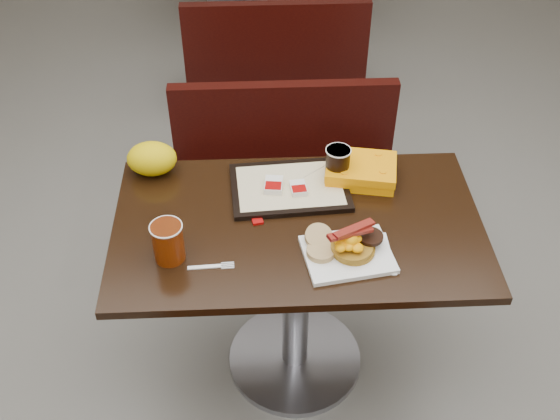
{
  "coord_description": "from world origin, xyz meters",
  "views": [
    {
      "loc": [
        -0.13,
        -1.59,
        2.23
      ],
      "look_at": [
        -0.06,
        -0.01,
        0.82
      ],
      "focal_mm": 43.02,
      "sensor_mm": 36.0,
      "label": 1
    }
  ],
  "objects_px": {
    "table_near": "(296,298)",
    "knife": "(389,253)",
    "pancake_stack": "(353,247)",
    "hashbrown_sleeve_left": "(274,185)",
    "coffee_cup_near": "(168,242)",
    "tray": "(290,187)",
    "fork": "(204,267)",
    "paper_bag": "(152,159)",
    "hashbrown_sleeve_right": "(298,188)",
    "platter": "(348,254)",
    "clamshell": "(361,171)",
    "bench_far_s": "(275,48)",
    "bench_near_n": "(286,180)",
    "coffee_cup_far": "(338,163)"
  },
  "relations": [
    {
      "from": "platter",
      "to": "table_near",
      "type": "bearing_deg",
      "value": 122.77
    },
    {
      "from": "bench_near_n",
      "to": "tray",
      "type": "distance_m",
      "value": 0.67
    },
    {
      "from": "fork",
      "to": "knife",
      "type": "height_order",
      "value": "same"
    },
    {
      "from": "table_near",
      "to": "clamshell",
      "type": "bearing_deg",
      "value": 43.25
    },
    {
      "from": "clamshell",
      "to": "bench_far_s",
      "type": "bearing_deg",
      "value": 108.83
    },
    {
      "from": "bench_far_s",
      "to": "coffee_cup_far",
      "type": "relative_size",
      "value": 8.87
    },
    {
      "from": "table_near",
      "to": "bench_near_n",
      "type": "xyz_separation_m",
      "value": [
        0.0,
        0.7,
        -0.02
      ]
    },
    {
      "from": "knife",
      "to": "tray",
      "type": "xyz_separation_m",
      "value": [
        -0.29,
        0.32,
        0.01
      ]
    },
    {
      "from": "knife",
      "to": "clamshell",
      "type": "bearing_deg",
      "value": -175.53
    },
    {
      "from": "coffee_cup_far",
      "to": "hashbrown_sleeve_right",
      "type": "bearing_deg",
      "value": -152.82
    },
    {
      "from": "table_near",
      "to": "knife",
      "type": "height_order",
      "value": "knife"
    },
    {
      "from": "hashbrown_sleeve_right",
      "to": "paper_bag",
      "type": "height_order",
      "value": "paper_bag"
    },
    {
      "from": "bench_near_n",
      "to": "coffee_cup_far",
      "type": "xyz_separation_m",
      "value": [
        0.15,
        -0.49,
        0.47
      ]
    },
    {
      "from": "tray",
      "to": "bench_near_n",
      "type": "bearing_deg",
      "value": 84.45
    },
    {
      "from": "knife",
      "to": "hashbrown_sleeve_right",
      "type": "distance_m",
      "value": 0.4
    },
    {
      "from": "table_near",
      "to": "paper_bag",
      "type": "height_order",
      "value": "paper_bag"
    },
    {
      "from": "coffee_cup_near",
      "to": "clamshell",
      "type": "xyz_separation_m",
      "value": [
        0.64,
        0.36,
        -0.03
      ]
    },
    {
      "from": "pancake_stack",
      "to": "hashbrown_sleeve_left",
      "type": "bearing_deg",
      "value": 126.84
    },
    {
      "from": "knife",
      "to": "paper_bag",
      "type": "relative_size",
      "value": 1.05
    },
    {
      "from": "tray",
      "to": "hashbrown_sleeve_right",
      "type": "xyz_separation_m",
      "value": [
        0.03,
        -0.03,
        0.02
      ]
    },
    {
      "from": "table_near",
      "to": "paper_bag",
      "type": "relative_size",
      "value": 6.91
    },
    {
      "from": "bench_far_s",
      "to": "paper_bag",
      "type": "xyz_separation_m",
      "value": [
        -0.49,
        -1.61,
        0.45
      ]
    },
    {
      "from": "hashbrown_sleeve_left",
      "to": "pancake_stack",
      "type": "bearing_deg",
      "value": -46.59
    },
    {
      "from": "bench_far_s",
      "to": "platter",
      "type": "xyz_separation_m",
      "value": [
        0.14,
        -2.06,
        0.4
      ]
    },
    {
      "from": "fork",
      "to": "paper_bag",
      "type": "distance_m",
      "value": 0.51
    },
    {
      "from": "hashbrown_sleeve_left",
      "to": "fork",
      "type": "bearing_deg",
      "value": -116.37
    },
    {
      "from": "coffee_cup_near",
      "to": "coffee_cup_far",
      "type": "bearing_deg",
      "value": 32.44
    },
    {
      "from": "bench_far_s",
      "to": "paper_bag",
      "type": "height_order",
      "value": "paper_bag"
    },
    {
      "from": "hashbrown_sleeve_right",
      "to": "clamshell",
      "type": "bearing_deg",
      "value": 13.16
    },
    {
      "from": "table_near",
      "to": "coffee_cup_near",
      "type": "bearing_deg",
      "value": -161.04
    },
    {
      "from": "tray",
      "to": "bench_far_s",
      "type": "bearing_deg",
      "value": 85.72
    },
    {
      "from": "hashbrown_sleeve_right",
      "to": "table_near",
      "type": "bearing_deg",
      "value": -100.36
    },
    {
      "from": "coffee_cup_near",
      "to": "tray",
      "type": "relative_size",
      "value": 0.33
    },
    {
      "from": "table_near",
      "to": "platter",
      "type": "height_order",
      "value": "platter"
    },
    {
      "from": "bench_far_s",
      "to": "tray",
      "type": "bearing_deg",
      "value": -90.56
    },
    {
      "from": "platter",
      "to": "fork",
      "type": "height_order",
      "value": "platter"
    },
    {
      "from": "fork",
      "to": "clamshell",
      "type": "distance_m",
      "value": 0.67
    },
    {
      "from": "table_near",
      "to": "platter",
      "type": "relative_size",
      "value": 4.52
    },
    {
      "from": "tray",
      "to": "table_near",
      "type": "bearing_deg",
      "value": -87.97
    },
    {
      "from": "bench_far_s",
      "to": "coffee_cup_near",
      "type": "relative_size",
      "value": 7.64
    },
    {
      "from": "platter",
      "to": "bench_far_s",
      "type": "bearing_deg",
      "value": 84.84
    },
    {
      "from": "hashbrown_sleeve_left",
      "to": "hashbrown_sleeve_right",
      "type": "bearing_deg",
      "value": -6.27
    },
    {
      "from": "platter",
      "to": "hashbrown_sleeve_right",
      "type": "bearing_deg",
      "value": 104.69
    },
    {
      "from": "table_near",
      "to": "clamshell",
      "type": "xyz_separation_m",
      "value": [
        0.23,
        0.22,
        0.41
      ]
    },
    {
      "from": "fork",
      "to": "platter",
      "type": "bearing_deg",
      "value": 0.72
    },
    {
      "from": "table_near",
      "to": "hashbrown_sleeve_right",
      "type": "height_order",
      "value": "hashbrown_sleeve_right"
    },
    {
      "from": "bench_near_n",
      "to": "hashbrown_sleeve_right",
      "type": "relative_size",
      "value": 13.96
    },
    {
      "from": "paper_bag",
      "to": "hashbrown_sleeve_right",
      "type": "bearing_deg",
      "value": -16.15
    },
    {
      "from": "hashbrown_sleeve_left",
      "to": "clamshell",
      "type": "bearing_deg",
      "value": 17.57
    },
    {
      "from": "bench_far_s",
      "to": "coffee_cup_near",
      "type": "bearing_deg",
      "value": -101.16
    }
  ]
}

